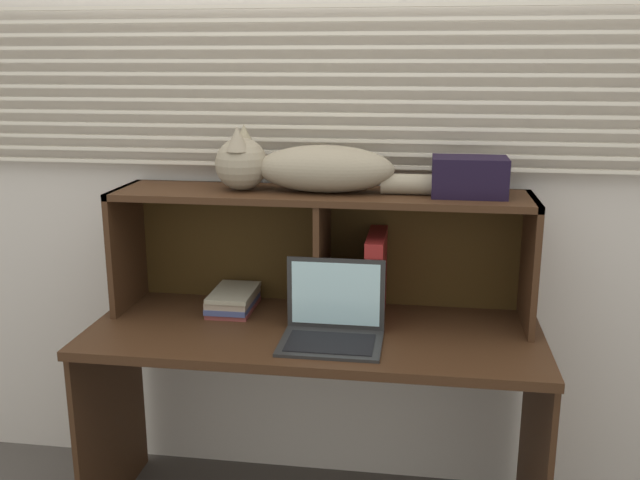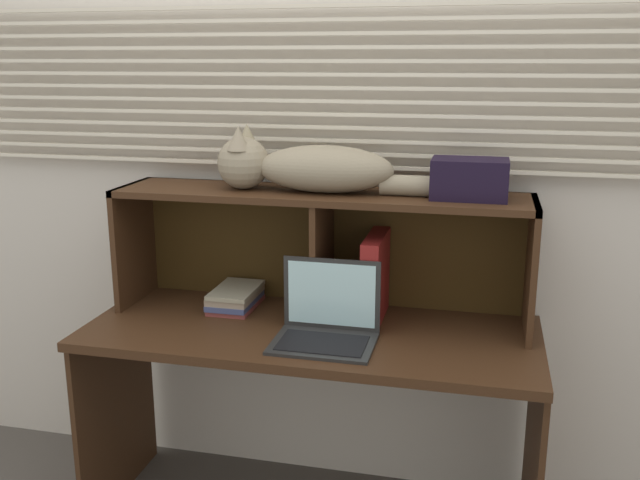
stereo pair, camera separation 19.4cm
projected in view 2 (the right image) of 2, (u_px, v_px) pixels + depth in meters
The scene contains 8 objects.
back_panel_with_blinds at pixel (333, 145), 2.44m from camera, with size 4.40×0.08×2.50m.
desk at pixel (310, 367), 2.30m from camera, with size 1.45×0.59×0.70m.
hutch_shelf_unit at pixel (322, 228), 2.35m from camera, with size 1.37×0.30×0.42m.
cat at pixel (306, 167), 2.28m from camera, with size 0.82×0.19×0.21m.
laptop at pixel (326, 324), 2.16m from camera, with size 0.31×0.23×0.24m.
binder_upright at pixel (375, 278), 2.32m from camera, with size 0.06×0.27×0.29m, color maroon.
book_stack at pixel (236, 298), 2.45m from camera, with size 0.15×0.23×0.07m.
storage_box at pixel (469, 179), 2.17m from camera, with size 0.23×0.15×0.12m, color black.
Camera 2 is at (0.52, -1.84, 1.54)m, focal length 39.65 mm.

